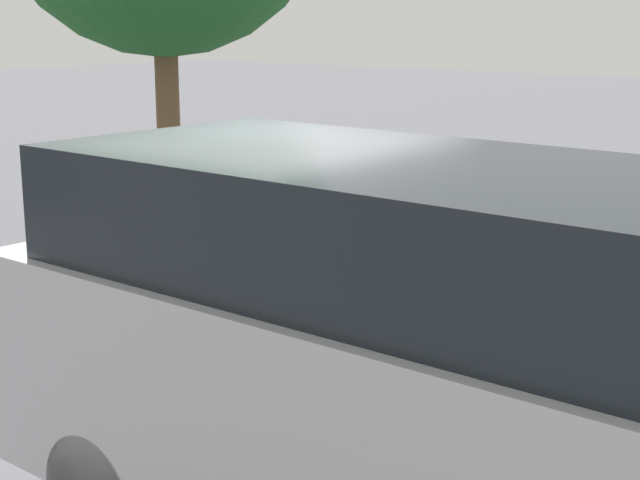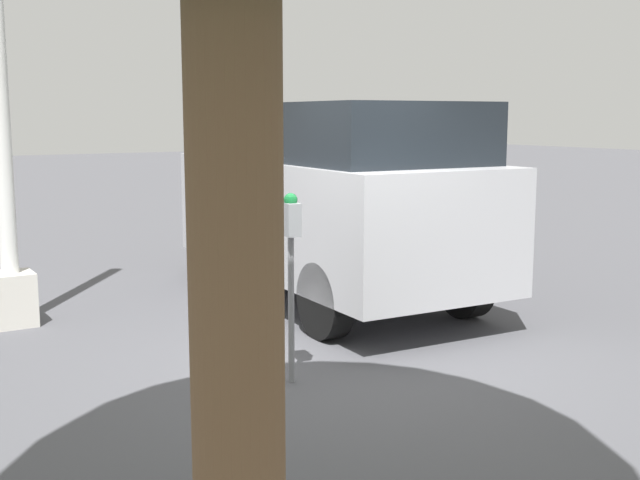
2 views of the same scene
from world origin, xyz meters
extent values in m
plane|color=#4C4C51|center=(0.00, 0.00, 0.00)|extent=(80.00, 80.00, 0.00)
cylinder|color=gray|center=(-0.14, 0.54, 0.60)|extent=(0.05, 0.05, 1.20)
cube|color=gray|center=(-0.14, 0.54, 1.33)|extent=(0.21, 0.14, 0.26)
sphere|color=#14662D|center=(-0.14, 0.54, 1.48)|extent=(0.11, 0.11, 0.11)
cube|color=beige|center=(2.90, 2.11, 0.28)|extent=(0.44, 0.44, 0.55)
cube|color=#B2B2B7|center=(2.20, -1.28, 1.01)|extent=(4.66, 2.13, 1.26)
cube|color=black|center=(2.09, -1.27, 1.95)|extent=(3.74, 1.94, 0.63)
cube|color=orange|center=(4.47, -0.74, 0.53)|extent=(0.08, 0.12, 0.20)
cylinder|color=black|center=(3.66, -0.48, 0.38)|extent=(0.76, 0.26, 0.75)
cylinder|color=black|center=(3.59, -2.19, 0.38)|extent=(0.76, 0.26, 0.75)
cylinder|color=black|center=(0.82, -0.37, 0.38)|extent=(0.76, 0.26, 0.75)
cylinder|color=black|center=(0.74, -2.07, 0.38)|extent=(0.76, 0.26, 0.75)
cylinder|color=brown|center=(-3.57, 2.64, 1.51)|extent=(0.27, 0.27, 3.03)
camera|label=1|loc=(4.67, -5.26, 2.96)|focal=55.00mm
camera|label=2|loc=(-5.57, 3.59, 2.13)|focal=45.00mm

